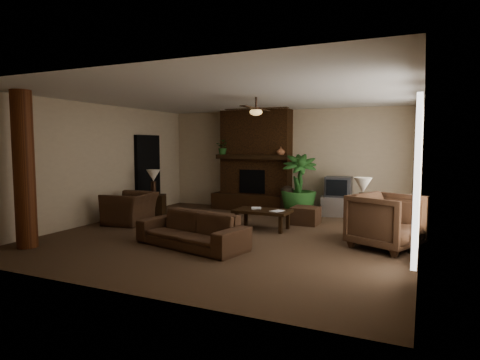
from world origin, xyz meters
The scene contains 23 objects.
room_shell centered at (0.00, 0.00, 1.40)m, with size 7.00×7.00×7.00m.
fireplace centered at (-0.80, 3.22, 1.16)m, with size 2.40×0.70×2.80m.
windows centered at (3.45, 0.20, 1.35)m, with size 0.08×3.65×2.35m.
log_column centered at (-2.95, -2.40, 1.40)m, with size 0.36×0.36×2.80m, color brown.
doorway centered at (-3.44, 1.80, 1.05)m, with size 0.10×1.00×2.10m, color black.
ceiling_fan centered at (0.40, 0.30, 2.53)m, with size 1.35×1.35×0.37m.
sofa centered at (-0.26, -1.15, 0.41)m, with size 2.12×0.62×0.83m, color #472F1E.
armchair_left centered at (-2.70, 0.14, 0.48)m, with size 1.10×0.72×0.96m, color #472F1E.
armchair_right centered at (2.96, 0.15, 0.54)m, with size 1.05×0.98×1.08m, color #472F1E.
coffee_table centered at (0.36, 0.80, 0.37)m, with size 1.20×0.70×0.43m.
ottoman centered at (1.06, 1.75, 0.20)m, with size 0.60×0.60×0.40m, color #472F1E.
tv_stand centered at (1.52, 3.15, 0.25)m, with size 0.85×0.50×0.50m, color #ACACAE.
tv centered at (1.55, 3.14, 0.76)m, with size 0.68×0.57×0.52m.
floor_vase centered at (0.28, 2.77, 0.43)m, with size 0.34×0.34×0.77m.
floor_plant centered at (0.62, 2.69, 0.45)m, with size 0.90×1.60×0.90m, color #2A5C25.
side_table_left centered at (-2.79, 1.20, 0.28)m, with size 0.50×0.50×0.55m, color black.
lamp_left centered at (-2.81, 1.19, 1.00)m, with size 0.46×0.46×0.65m.
side_table_right centered at (2.44, 0.86, 0.28)m, with size 0.50×0.50×0.55m, color black.
lamp_right centered at (2.45, 0.88, 1.00)m, with size 0.45×0.45×0.65m.
mantel_plant centered at (-1.69, 2.98, 1.72)m, with size 0.38×0.42×0.33m, color #2A5C25.
mantel_vase centered at (0.04, 2.97, 1.67)m, with size 0.22×0.23×0.22m, color #995D3D.
book_a centered at (0.09, 0.81, 0.57)m, with size 0.22×0.03×0.29m, color #999999.
book_b centered at (0.64, 0.72, 0.58)m, with size 0.21×0.02×0.29m, color #999999.
Camera 1 is at (3.52, -7.39, 1.86)m, focal length 30.46 mm.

